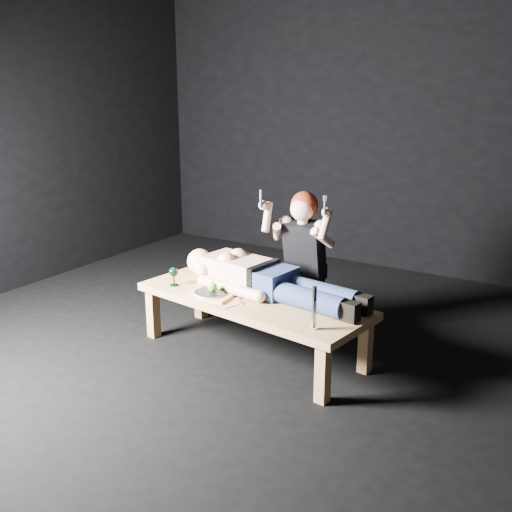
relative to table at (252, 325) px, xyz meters
The scene contains 13 objects.
ground 0.36m from the table, 155.00° to the left, with size 5.00×5.00×0.00m, color black.
back_wall 2.92m from the table, 95.44° to the left, with size 5.00×5.00×0.00m, color black.
table is the anchor object (origin of this frame).
lying_man 0.39m from the table, 60.45° to the left, with size 1.81×0.55×0.27m, color #E7B197, non-canonical shape.
kneeling_woman 0.74m from the table, 78.20° to the left, with size 0.64×0.71×1.20m, color black, non-canonical shape.
serving_tray 0.39m from the table, 149.61° to the right, with size 0.33×0.24×0.02m, color tan.
plate 0.40m from the table, 149.61° to the right, with size 0.22×0.22×0.02m, color white.
apple 0.42m from the table, 149.28° to the right, with size 0.07×0.07×0.07m, color green.
goblet 0.72m from the table, behind, with size 0.07×0.07×0.15m, color black, non-canonical shape.
fork_flat 0.51m from the table, 159.54° to the right, with size 0.02×0.19×0.01m, color #B2B2B7.
knife_flat 0.31m from the table, 94.63° to the right, with size 0.02×0.19×0.01m, color #B2B2B7.
spoon_flat 0.26m from the table, 101.54° to the right, with size 0.02×0.19×0.01m, color #B2B2B7.
carving_knife 0.80m from the table, 24.60° to the right, with size 0.04×0.04×0.29m, color #B2B2B7, non-canonical shape.
Camera 1 is at (2.47, -3.65, 2.00)m, focal length 42.55 mm.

